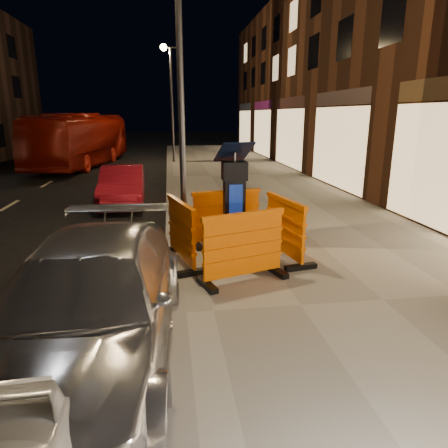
{
  "coord_description": "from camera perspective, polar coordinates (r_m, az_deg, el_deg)",
  "views": [
    {
      "loc": [
        -0.01,
        -4.93,
        2.75
      ],
      "look_at": [
        0.8,
        1.0,
        1.1
      ],
      "focal_mm": 32.0,
      "sensor_mm": 36.0,
      "label": 1
    }
  ],
  "objects": [
    {
      "name": "ground_plane",
      "position": [
        5.65,
        -6.89,
        -13.86
      ],
      "size": [
        120.0,
        120.0,
        0.0
      ],
      "primitive_type": "plane",
      "color": "black",
      "rests_on": "ground"
    },
    {
      "name": "sidewalk",
      "position": [
        6.37,
        21.71,
        -10.61
      ],
      "size": [
        6.0,
        60.0,
        0.15
      ],
      "primitive_type": "cube",
      "color": "gray",
      "rests_on": "ground"
    },
    {
      "name": "kerb",
      "position": [
        5.61,
        -6.91,
        -13.19
      ],
      "size": [
        0.3,
        60.0,
        0.15
      ],
      "primitive_type": "cube",
      "color": "slate",
      "rests_on": "ground"
    },
    {
      "name": "parking_kiosk",
      "position": [
        7.13,
        1.46,
        2.53
      ],
      "size": [
        0.77,
        0.77,
        2.02
      ],
      "primitive_type": "cube",
      "rotation": [
        0.0,
        0.0,
        0.23
      ],
      "color": "black",
      "rests_on": "sidewalk"
    },
    {
      "name": "barrier_front",
      "position": [
        6.35,
        2.81,
        -3.31
      ],
      "size": [
        1.56,
        1.02,
        1.13
      ],
      "primitive_type": "cube",
      "rotation": [
        0.0,
        0.0,
        0.32
      ],
      "color": "#FF6B00",
      "rests_on": "sidewalk"
    },
    {
      "name": "barrier_back",
      "position": [
        8.15,
        0.37,
        0.94
      ],
      "size": [
        1.53,
        0.85,
        1.13
      ],
      "primitive_type": "cube",
      "rotation": [
        0.0,
        0.0,
        0.18
      ],
      "color": "#FF6B00",
      "rests_on": "sidewalk"
    },
    {
      "name": "barrier_kerbside",
      "position": [
        7.16,
        -6.1,
        -1.21
      ],
      "size": [
        0.96,
        1.55,
        1.13
      ],
      "primitive_type": "cube",
      "rotation": [
        0.0,
        0.0,
        1.84
      ],
      "color": "#FF6B00",
      "rests_on": "sidewalk"
    },
    {
      "name": "barrier_bldgside",
      "position": [
        7.45,
        8.67,
        -0.63
      ],
      "size": [
        0.87,
        1.54,
        1.13
      ],
      "primitive_type": "cube",
      "rotation": [
        0.0,
        0.0,
        1.77
      ],
      "color": "#FF6B00",
      "rests_on": "sidewalk"
    },
    {
      "name": "car_silver",
      "position": [
        5.16,
        -17.94,
        -17.61
      ],
      "size": [
        2.14,
        4.82,
        1.37
      ],
      "primitive_type": "imported",
      "rotation": [
        0.0,
        0.0,
        -0.05
      ],
      "color": "silver",
      "rests_on": "ground"
    },
    {
      "name": "car_red",
      "position": [
        12.98,
        -14.1,
        2.72
      ],
      "size": [
        1.43,
        3.7,
        1.2
      ],
      "primitive_type": "imported",
      "rotation": [
        0.0,
        0.0,
        0.04
      ],
      "color": "maroon",
      "rests_on": "ground"
    },
    {
      "name": "bus_doubledecker",
      "position": [
        23.53,
        -19.37,
        7.85
      ],
      "size": [
        3.78,
        10.29,
        2.8
      ],
      "primitive_type": "imported",
      "rotation": [
        0.0,
        0.0,
        -0.14
      ],
      "color": "maroon",
      "rests_on": "ground"
    },
    {
      "name": "street_lamp_mid",
      "position": [
        7.95,
        -6.2,
        18.21
      ],
      "size": [
        0.12,
        0.12,
        6.0
      ],
      "primitive_type": "cylinder",
      "color": "#3F3F44",
      "rests_on": "sidewalk"
    },
    {
      "name": "street_lamp_far",
      "position": [
        22.94,
        -7.43,
        16.3
      ],
      "size": [
        0.12,
        0.12,
        6.0
      ],
      "primitive_type": "cylinder",
      "color": "#3F3F44",
      "rests_on": "sidewalk"
    }
  ]
}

